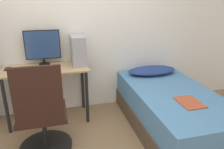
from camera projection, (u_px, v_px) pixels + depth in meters
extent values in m
cube|color=silver|center=(65.00, 27.00, 3.04)|extent=(8.00, 0.05, 2.50)
cube|color=tan|center=(46.00, 68.00, 2.88)|extent=(1.10, 0.53, 0.02)
cylinder|color=black|center=(6.00, 106.00, 2.69)|extent=(0.04, 0.04, 0.74)
cylinder|color=black|center=(87.00, 97.00, 2.93)|extent=(0.04, 0.04, 0.74)
cylinder|color=black|center=(12.00, 92.00, 3.08)|extent=(0.04, 0.04, 0.74)
cylinder|color=black|center=(83.00, 86.00, 3.32)|extent=(0.04, 0.04, 0.74)
cylinder|color=black|center=(46.00, 146.00, 2.54)|extent=(0.59, 0.59, 0.03)
cylinder|color=black|center=(45.00, 130.00, 2.46)|extent=(0.05, 0.05, 0.39)
cube|color=black|center=(42.00, 113.00, 2.39)|extent=(0.52, 0.52, 0.04)
cube|color=black|center=(38.00, 96.00, 2.07)|extent=(0.46, 0.04, 0.59)
cube|color=#4C3D2D|center=(171.00, 120.00, 2.86)|extent=(0.97, 1.83, 0.24)
cube|color=teal|center=(172.00, 102.00, 2.77)|extent=(0.94, 1.79, 0.30)
ellipsoid|color=navy|center=(152.00, 70.00, 3.30)|extent=(0.74, 0.36, 0.11)
cube|color=#B24C2D|center=(189.00, 102.00, 2.42)|extent=(0.24, 0.32, 0.01)
cylinder|color=black|center=(45.00, 64.00, 3.02)|extent=(0.15, 0.15, 0.01)
cylinder|color=black|center=(44.00, 61.00, 3.00)|extent=(0.04, 0.04, 0.08)
cube|color=black|center=(43.00, 45.00, 2.93)|extent=(0.47, 0.01, 0.39)
cube|color=navy|center=(43.00, 45.00, 2.92)|extent=(0.44, 0.01, 0.37)
cube|color=#33477A|center=(43.00, 70.00, 2.77)|extent=(0.38, 0.14, 0.02)
cube|color=#99999E|center=(78.00, 50.00, 2.97)|extent=(0.18, 0.37, 0.39)
cube|color=black|center=(8.00, 69.00, 2.81)|extent=(0.07, 0.14, 0.01)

